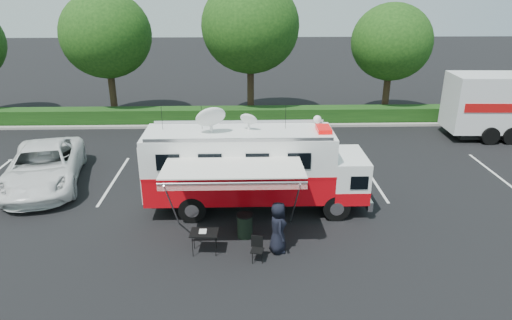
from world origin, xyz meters
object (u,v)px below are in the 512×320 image
Objects in this scene: white_suv at (47,185)px; folding_table at (204,233)px; command_truck at (254,167)px; trash_bin at (245,226)px.

white_suv reaches higher than folding_table.
command_truck is 9.87× the size of trash_bin.
folding_table is (-1.76, -3.19, -1.05)m from command_truck.
command_truck reaches higher than folding_table.
command_truck reaches higher than white_suv.
trash_bin is (-0.40, -2.19, -1.34)m from command_truck.
trash_bin is (1.36, 1.00, -0.30)m from folding_table.
white_suv is 6.68× the size of folding_table.
white_suv is 7.35× the size of trash_bin.
command_truck is at bearing 61.08° from folding_table.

